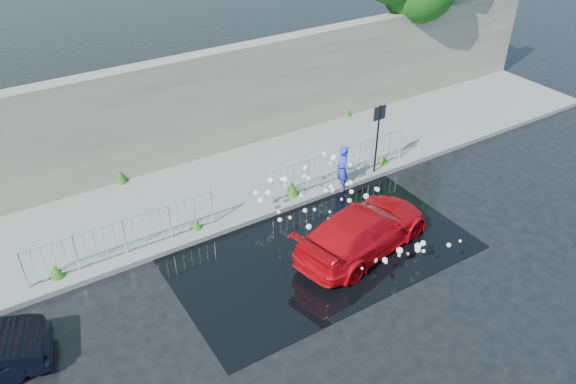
{
  "coord_description": "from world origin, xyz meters",
  "views": [
    {
      "loc": [
        -6.54,
        -8.68,
        9.7
      ],
      "look_at": [
        0.48,
        2.47,
        1.0
      ],
      "focal_mm": 35.0,
      "sensor_mm": 36.0,
      "label": 1
    }
  ],
  "objects": [
    {
      "name": "sign_post",
      "position": [
        4.2,
        3.1,
        1.72
      ],
      "size": [
        0.45,
        0.06,
        2.5
      ],
      "color": "black",
      "rests_on": "ground"
    },
    {
      "name": "railing_left",
      "position": [
        -4.0,
        3.35,
        0.74
      ],
      "size": [
        5.05,
        0.05,
        1.1
      ],
      "color": "silver",
      "rests_on": "pavement"
    },
    {
      "name": "water_spray",
      "position": [
        1.69,
        1.75,
        0.74
      ],
      "size": [
        3.61,
        5.47,
        1.02
      ],
      "color": "white",
      "rests_on": "ground"
    },
    {
      "name": "puddle",
      "position": [
        0.5,
        1.0,
        0.01
      ],
      "size": [
        8.0,
        5.0,
        0.01
      ],
      "primitive_type": "cube",
      "color": "black",
      "rests_on": "ground"
    },
    {
      "name": "curb",
      "position": [
        0.0,
        3.0,
        0.08
      ],
      "size": [
        30.0,
        0.25,
        0.16
      ],
      "primitive_type": "cube",
      "color": "slate",
      "rests_on": "ground"
    },
    {
      "name": "weeds",
      "position": [
        -0.3,
        4.49,
        0.33
      ],
      "size": [
        12.17,
        3.93,
        0.45
      ],
      "color": "#1F5115",
      "rests_on": "pavement"
    },
    {
      "name": "retaining_wall",
      "position": [
        0.0,
        7.2,
        1.9
      ],
      "size": [
        30.0,
        0.6,
        3.5
      ],
      "primitive_type": "cube",
      "color": "#686157",
      "rests_on": "pavement"
    },
    {
      "name": "red_car",
      "position": [
        1.52,
        0.35,
        0.62
      ],
      "size": [
        4.53,
        2.6,
        1.23
      ],
      "primitive_type": "imported",
      "rotation": [
        0.0,
        0.0,
        1.79
      ],
      "color": "#B7070E",
      "rests_on": "ground"
    },
    {
      "name": "ground",
      "position": [
        0.0,
        0.0,
        0.0
      ],
      "size": [
        90.0,
        90.0,
        0.0
      ],
      "primitive_type": "plane",
      "color": "black",
      "rests_on": "ground"
    },
    {
      "name": "railing_right",
      "position": [
        3.0,
        3.35,
        0.74
      ],
      "size": [
        5.05,
        0.05,
        1.1
      ],
      "color": "silver",
      "rests_on": "pavement"
    },
    {
      "name": "person",
      "position": [
        2.79,
        3.0,
        0.76
      ],
      "size": [
        0.49,
        0.63,
        1.51
      ],
      "primitive_type": "imported",
      "rotation": [
        0.0,
        0.0,
        -1.83
      ],
      "color": "#2635C0",
      "rests_on": "ground"
    },
    {
      "name": "pavement",
      "position": [
        0.0,
        5.0,
        0.07
      ],
      "size": [
        30.0,
        4.0,
        0.15
      ],
      "primitive_type": "cube",
      "color": "slate",
      "rests_on": "ground"
    }
  ]
}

